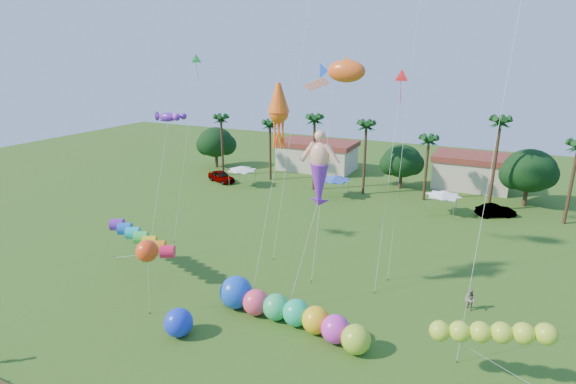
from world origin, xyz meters
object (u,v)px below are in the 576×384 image
at_px(caterpillar_inflatable, 286,311).
at_px(blue_ball, 179,323).
at_px(car_a, 221,176).
at_px(spectator_b, 470,300).
at_px(car_b, 496,211).

distance_m(caterpillar_inflatable, blue_ball, 7.44).
height_order(car_a, spectator_b, spectator_b).
height_order(car_a, blue_ball, blue_ball).
xyz_separation_m(car_a, blue_ball, (19.25, -33.80, 0.16)).
height_order(car_b, caterpillar_inflatable, caterpillar_inflatable).
bearing_deg(spectator_b, blue_ball, -104.10).
xyz_separation_m(car_a, spectator_b, (36.91, -21.73, 0.01)).
distance_m(car_b, spectator_b, 23.21).
height_order(car_b, spectator_b, spectator_b).
relative_size(car_b, spectator_b, 2.65).
xyz_separation_m(car_a, caterpillar_inflatable, (25.22, -29.37, 0.21)).
relative_size(car_a, blue_ball, 2.46).
relative_size(spectator_b, caterpillar_inflatable, 0.14).
distance_m(car_b, caterpillar_inflatable, 33.34).
distance_m(car_a, blue_ball, 38.90).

